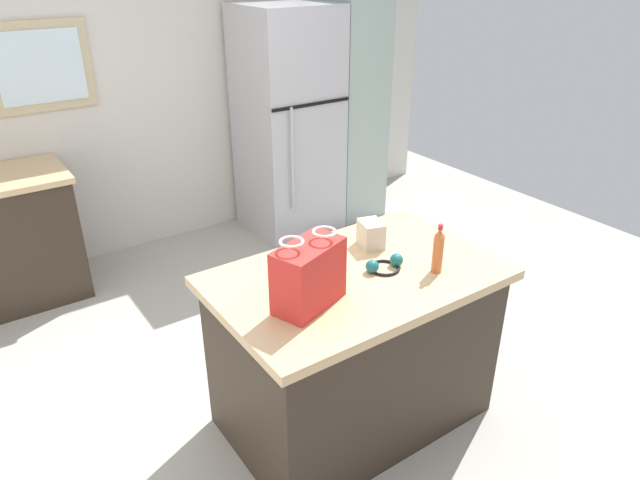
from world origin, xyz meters
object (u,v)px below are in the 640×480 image
Objects in this scene: shopping_bag at (309,275)px; ear_defenders at (384,265)px; refrigerator at (288,123)px; tall_cabinet at (347,99)px; kitchen_island at (354,348)px; bottle at (438,251)px; small_box at (371,234)px.

shopping_bag is 1.78× the size of ear_defenders.
tall_cabinet is at bearing 0.03° from refrigerator.
kitchen_island is 0.73× the size of refrigerator.
shopping_bag is at bearing -173.91° from ear_defenders.
shopping_bag reaches higher than ear_defenders.
bottle is (0.65, -0.11, -0.04)m from shopping_bag.
refrigerator is at bearing 65.57° from kitchen_island.
bottle is (-0.69, -2.41, 0.05)m from refrigerator.
ear_defenders reaches higher than kitchen_island.
tall_cabinet is 15.27× the size of small_box.
refrigerator is 2.18m from small_box.
tall_cabinet is 3.02m from shopping_bag.
small_box is (0.23, 0.18, 0.50)m from kitchen_island.
tall_cabinet is at bearing 55.80° from small_box.
small_box reaches higher than kitchen_island.
small_box is at bearing 38.05° from kitchen_island.
tall_cabinet is 10.51× the size of ear_defenders.
refrigerator is 2.42m from ear_defenders.
shopping_bag is 0.63m from small_box.
shopping_bag is (-1.34, -2.31, 0.08)m from refrigerator.
shopping_bag is at bearing -154.11° from small_box.
refrigerator is (1.01, 2.21, 0.49)m from kitchen_island.
tall_cabinet reaches higher than small_box.
bottle is 1.22× the size of ear_defenders.
tall_cabinet is 5.89× the size of shopping_bag.
bottle is at bearing -9.24° from shopping_bag.
ear_defenders is (0.13, -0.04, 0.45)m from kitchen_island.
shopping_bag is at bearing -120.08° from refrigerator.
bottle is at bearing -118.22° from tall_cabinet.
tall_cabinet is at bearing 49.90° from shopping_bag.
ear_defenders is at bearing -113.86° from small_box.
kitchen_island is 2.81m from tall_cabinet.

